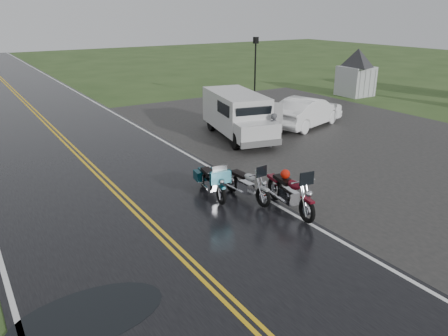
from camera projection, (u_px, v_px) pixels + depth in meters
name	position (u px, v px, depth m)	size (l,w,h in m)	color
ground	(173.00, 248.00, 11.10)	(120.00, 120.00, 0.00)	#2D471E
road	(72.00, 148.00, 19.02)	(8.00, 100.00, 0.04)	black
parking_pad	(336.00, 137.00, 20.60)	(14.00, 24.00, 0.03)	black
visitor_center	(358.00, 60.00, 29.86)	(16.00, 10.00, 4.80)	#A8AAAD
motorcycle_red	(308.00, 201.00, 12.05)	(0.89, 2.46, 1.45)	#5A0A16
motorcycle_teal	(221.00, 187.00, 13.25)	(0.76, 2.09, 1.23)	#052D37
motorcycle_silver	(263.00, 189.00, 13.06)	(0.78, 2.14, 1.27)	#AAAEB2
van_white	(236.00, 126.00, 18.47)	(2.01, 5.37, 2.11)	silver
person_at_van	(272.00, 131.00, 18.90)	(0.54, 0.36, 1.49)	#434448
sedan_white	(307.00, 112.00, 22.25)	(1.60, 4.60, 1.52)	white
lamp_post_far_right	(255.00, 70.00, 27.53)	(0.36, 0.36, 4.15)	black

